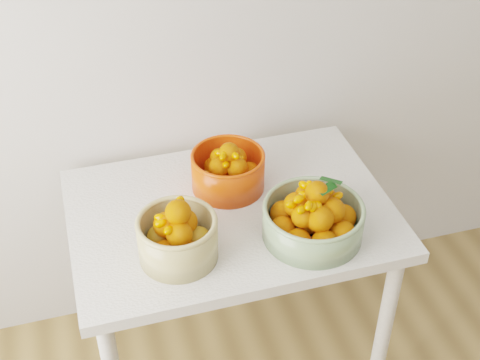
# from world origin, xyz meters

# --- Properties ---
(table) EXTENTS (1.00, 0.70, 0.75)m
(table) POSITION_xyz_m (-0.22, 1.60, 0.65)
(table) COLOR silver
(table) RESTS_ON ground
(bowl_cream) EXTENTS (0.26, 0.26, 0.20)m
(bowl_cream) POSITION_xyz_m (-0.42, 1.44, 0.82)
(bowl_cream) COLOR tan
(bowl_cream) RESTS_ON table
(bowl_green) EXTENTS (0.37, 0.37, 0.19)m
(bowl_green) POSITION_xyz_m (-0.03, 1.42, 0.82)
(bowl_green) COLOR gray
(bowl_green) RESTS_ON table
(bowl_orange) EXTENTS (0.26, 0.26, 0.17)m
(bowl_orange) POSITION_xyz_m (-0.20, 1.71, 0.82)
(bowl_orange) COLOR #F2360A
(bowl_orange) RESTS_ON table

